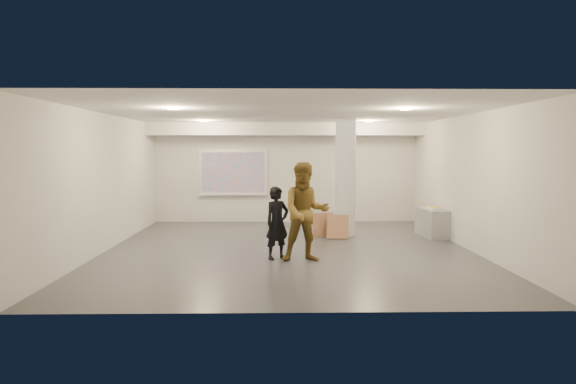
{
  "coord_description": "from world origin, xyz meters",
  "views": [
    {
      "loc": [
        -0.22,
        -11.29,
        2.19
      ],
      "look_at": [
        0.0,
        0.4,
        1.25
      ],
      "focal_mm": 32.0,
      "sensor_mm": 36.0,
      "label": 1
    }
  ],
  "objects_px": {
    "projection_screen": "(233,173)",
    "credenza": "(432,223)",
    "woman": "(277,223)",
    "column": "(345,178)",
    "man": "(306,212)"
  },
  "relations": [
    {
      "from": "credenza",
      "to": "woman",
      "type": "relative_size",
      "value": 0.84
    },
    {
      "from": "column",
      "to": "woman",
      "type": "distance_m",
      "value": 3.4
    },
    {
      "from": "credenza",
      "to": "woman",
      "type": "distance_m",
      "value": 4.8
    },
    {
      "from": "column",
      "to": "projection_screen",
      "type": "height_order",
      "value": "column"
    },
    {
      "from": "credenza",
      "to": "woman",
      "type": "height_order",
      "value": "woman"
    },
    {
      "from": "credenza",
      "to": "man",
      "type": "relative_size",
      "value": 0.63
    },
    {
      "from": "projection_screen",
      "to": "credenza",
      "type": "xyz_separation_m",
      "value": [
        5.32,
        -2.8,
        -1.17
      ]
    },
    {
      "from": "column",
      "to": "man",
      "type": "distance_m",
      "value": 3.29
    },
    {
      "from": "credenza",
      "to": "man",
      "type": "distance_m",
      "value": 4.5
    },
    {
      "from": "projection_screen",
      "to": "woman",
      "type": "relative_size",
      "value": 1.43
    },
    {
      "from": "column",
      "to": "projection_screen",
      "type": "distance_m",
      "value": 4.08
    },
    {
      "from": "man",
      "to": "column",
      "type": "bearing_deg",
      "value": 64.77
    },
    {
      "from": "woman",
      "to": "projection_screen",
      "type": "bearing_deg",
      "value": 70.29
    },
    {
      "from": "credenza",
      "to": "woman",
      "type": "xyz_separation_m",
      "value": [
        -3.97,
        -2.67,
        0.38
      ]
    },
    {
      "from": "woman",
      "to": "man",
      "type": "distance_m",
      "value": 0.65
    }
  ]
}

